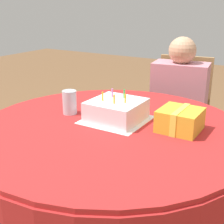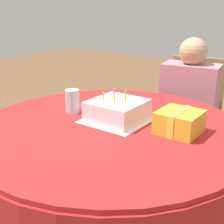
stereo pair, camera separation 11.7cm
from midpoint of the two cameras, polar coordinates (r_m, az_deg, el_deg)
dining_table at (r=1.51m, az=-2.45°, el=-5.61°), size 1.30×1.30×0.77m
chair at (r=2.44m, az=10.94°, el=-0.82°), size 0.50×0.50×0.94m
person at (r=2.29m, az=10.64°, el=2.27°), size 0.41×0.35×1.10m
napkin at (r=1.54m, az=-1.38°, el=-1.45°), size 0.30×0.30×0.00m
birthday_cake at (r=1.52m, az=-1.39°, el=0.32°), size 0.25×0.25×0.14m
drinking_glass at (r=1.63m, az=-9.80°, el=1.75°), size 0.07×0.07×0.12m
gift_box at (r=1.42m, az=10.05°, el=-1.47°), size 0.18×0.19×0.10m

